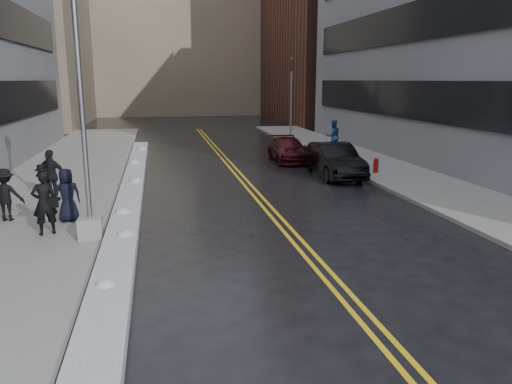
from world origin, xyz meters
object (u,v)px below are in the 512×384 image
fire_hydrant (376,164)px  car_black (334,160)px  pedestrian_c (67,195)px  pedestrian_e (6,195)px  pedestrian_east (333,136)px  pedestrian_d (51,176)px  lamppost (85,155)px  car_maroon (288,150)px  traffic_signal (291,96)px  pedestrian_fedora (44,203)px

fire_hydrant → car_black: size_ratio=0.15×
pedestrian_c → pedestrian_e: 1.99m
pedestrian_c → pedestrian_east: size_ratio=0.85×
pedestrian_d → pedestrian_c: bearing=124.3°
pedestrian_east → pedestrian_e: bearing=35.3°
lamppost → pedestrian_e: (-2.84, 2.40, -1.54)m
pedestrian_east → car_maroon: bearing=25.6°
pedestrian_c → pedestrian_e: bearing=-39.1°
fire_hydrant → pedestrian_east: pedestrian_east is taller
pedestrian_d → car_black: bearing=-149.6°
traffic_signal → pedestrian_fedora: size_ratio=3.17×
fire_hydrant → car_maroon: bearing=120.6°
pedestrian_fedora → pedestrian_c: (0.41, 1.33, -0.10)m
traffic_signal → pedestrian_e: bearing=-126.7°
car_maroon → pedestrian_e: bearing=-135.8°
lamppost → pedestrian_east: lamppost is taller
pedestrian_east → car_maroon: (-3.35, -1.90, -0.49)m
lamppost → car_maroon: (9.27, 13.13, -1.88)m
traffic_signal → car_maroon: bearing=-105.9°
pedestrian_fedora → car_black: 13.76m
pedestrian_fedora → pedestrian_east: (13.93, 14.42, 0.05)m
pedestrian_c → pedestrian_d: (-1.01, 2.94, 0.11)m
pedestrian_fedora → pedestrian_c: pedestrian_fedora is taller
pedestrian_c → pedestrian_east: bearing=-161.5°
traffic_signal → pedestrian_d: traffic_signal is taller
pedestrian_d → car_black: size_ratio=0.40×
pedestrian_c → pedestrian_d: bearing=-96.6°
fire_hydrant → pedestrian_c: pedestrian_c is taller
pedestrian_c → car_black: 12.72m
fire_hydrant → pedestrian_c: 14.54m
pedestrian_c → traffic_signal: bearing=-147.9°
pedestrian_fedora → pedestrian_d: bearing=-105.7°
pedestrian_fedora → pedestrian_d: size_ratio=0.99×
fire_hydrant → pedestrian_d: bearing=-167.6°
fire_hydrant → car_black: car_black is taller
fire_hydrant → pedestrian_east: size_ratio=0.37×
fire_hydrant → traffic_signal: traffic_signal is taller
pedestrian_d → pedestrian_east: (14.54, 10.15, 0.04)m
car_black → car_maroon: size_ratio=1.07×
fire_hydrant → pedestrian_fedora: bearing=-151.5°
pedestrian_east → car_maroon: 3.88m
pedestrian_fedora → car_maroon: (10.58, 12.53, -0.44)m
lamppost → traffic_signal: size_ratio=1.27×
pedestrian_d → pedestrian_east: 17.73m
pedestrian_c → pedestrian_fedora: bearing=47.5°
traffic_signal → pedestrian_c: (-12.70, -20.07, -2.40)m
traffic_signal → pedestrian_east: traffic_signal is taller
lamppost → pedestrian_fedora: bearing=155.3°
pedestrian_fedora → pedestrian_d: 4.32m
pedestrian_c → car_maroon: 15.13m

